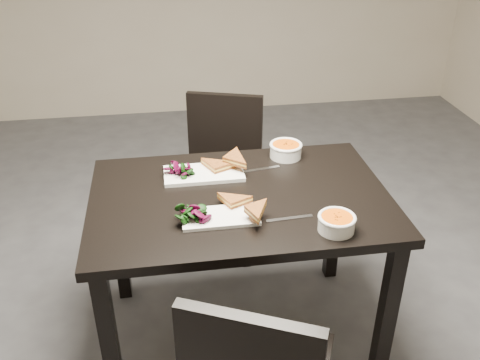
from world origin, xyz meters
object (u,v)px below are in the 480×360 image
Objects in this scene: table at (240,216)px; soup_bowl_far at (286,149)px; chair_far at (222,164)px; plate_near at (220,217)px; plate_far at (204,174)px; soup_bowl_near at (337,222)px.

soup_bowl_far is (0.26, 0.30, 0.14)m from table.
chair_far reaches higher than plate_near.
table is at bearing -55.34° from plate_far.
soup_bowl_far reaches higher than plate_near.
table is 0.80m from chair_far.
plate_near is (-0.12, -0.93, 0.27)m from chair_far.
chair_far reaches higher than table.
plate_near is 0.85× the size of plate_far.
chair_far is 6.17× the size of soup_bowl_near.
soup_bowl_far reaches higher than soup_bowl_near.
soup_bowl_far is (0.36, 0.46, 0.03)m from plate_near.
chair_far is 2.96× the size of plate_near.
chair_far is at bearing 76.15° from plate_far.
soup_bowl_far is at bearing 94.53° from soup_bowl_near.
plate_far is 0.41m from soup_bowl_far.
plate_far is at bearing 132.12° from soup_bowl_near.
soup_bowl_near reaches higher than plate_near.
chair_far is 0.61m from soup_bowl_far.
chair_far reaches higher than plate_far.
plate_far is (-0.03, 0.34, 0.00)m from plate_near.
plate_near is 1.93× the size of soup_bowl_far.
chair_far is at bearing 82.90° from plate_near.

